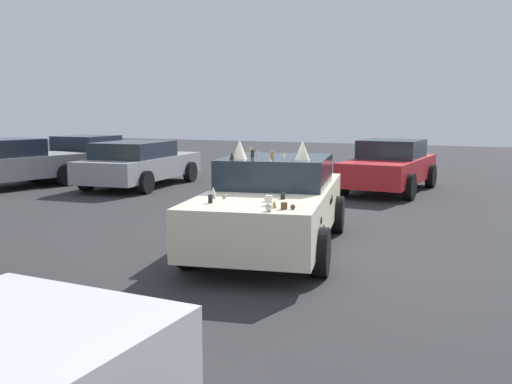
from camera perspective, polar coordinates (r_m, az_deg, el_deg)
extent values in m
plane|color=#2D2D30|center=(9.26, 1.69, -5.63)|extent=(60.00, 60.00, 0.00)
cube|color=beige|center=(9.13, 1.71, -1.75)|extent=(4.91, 2.74, 0.70)
cube|color=#1E2833|center=(9.36, 2.09, 2.12)|extent=(2.21, 2.03, 0.47)
cylinder|color=black|center=(7.67, 6.50, -6.01)|extent=(0.70, 0.36, 0.67)
cylinder|color=black|center=(8.07, -6.74, -5.31)|extent=(0.70, 0.36, 0.67)
cylinder|color=black|center=(10.47, 8.18, -2.23)|extent=(0.70, 0.36, 0.67)
cylinder|color=black|center=(10.76, -1.70, -1.87)|extent=(0.70, 0.36, 0.67)
ellipsoid|color=black|center=(7.79, 6.58, -2.84)|extent=(0.15, 0.05, 0.11)
ellipsoid|color=black|center=(8.16, 6.82, -3.65)|extent=(0.13, 0.05, 0.12)
ellipsoid|color=black|center=(9.02, -4.35, -0.95)|extent=(0.14, 0.05, 0.13)
ellipsoid|color=black|center=(9.13, 7.50, -0.99)|extent=(0.11, 0.04, 0.10)
ellipsoid|color=black|center=(7.58, -7.82, -4.26)|extent=(0.14, 0.05, 0.16)
ellipsoid|color=black|center=(9.66, -3.22, -1.44)|extent=(0.11, 0.04, 0.14)
ellipsoid|color=black|center=(8.85, -4.77, -3.23)|extent=(0.16, 0.05, 0.12)
ellipsoid|color=black|center=(9.38, 7.64, -0.69)|extent=(0.16, 0.05, 0.15)
ellipsoid|color=black|center=(9.95, -2.76, -1.35)|extent=(0.13, 0.05, 0.14)
ellipsoid|color=black|center=(10.67, -1.65, 0.58)|extent=(0.13, 0.05, 0.14)
sphere|color=silver|center=(7.67, 1.13, -0.62)|extent=(0.09, 0.09, 0.09)
cylinder|color=black|center=(7.88, 2.72, -0.40)|extent=(0.07, 0.07, 0.09)
sphere|color=gray|center=(7.94, -3.21, -0.45)|extent=(0.06, 0.06, 0.06)
sphere|color=#51381E|center=(7.08, 3.74, -1.50)|extent=(0.06, 0.06, 0.06)
sphere|color=silver|center=(6.92, 1.34, -1.55)|extent=(0.10, 0.10, 0.10)
cone|color=silver|center=(8.18, -4.32, 0.07)|extent=(0.12, 0.12, 0.14)
cone|color=gray|center=(7.95, -4.29, -0.40)|extent=(0.09, 0.09, 0.07)
cylinder|color=black|center=(7.56, -4.61, -0.70)|extent=(0.08, 0.08, 0.11)
cylinder|color=silver|center=(7.37, 1.37, -0.84)|extent=(0.10, 0.10, 0.13)
cone|color=#A87A38|center=(7.15, 1.84, -1.21)|extent=(0.08, 0.08, 0.11)
cylinder|color=#51381E|center=(7.08, 2.84, -1.39)|extent=(0.12, 0.12, 0.09)
cylinder|color=tan|center=(10.02, -0.53, 4.21)|extent=(0.06, 0.06, 0.12)
cone|color=black|center=(8.89, -2.44, 3.70)|extent=(0.09, 0.09, 0.12)
cone|color=silver|center=(9.06, -1.95, 3.71)|extent=(0.07, 0.07, 0.09)
cone|color=gray|center=(8.57, 1.36, 3.35)|extent=(0.10, 0.10, 0.06)
cylinder|color=black|center=(9.37, -0.35, 3.93)|extent=(0.08, 0.08, 0.11)
cylinder|color=#A87A38|center=(9.16, 1.64, 3.80)|extent=(0.08, 0.08, 0.11)
cone|color=tan|center=(9.51, 2.84, 3.80)|extent=(0.05, 0.05, 0.05)
cone|color=gray|center=(9.90, 0.14, 4.11)|extent=(0.08, 0.08, 0.10)
cone|color=beige|center=(8.73, 4.69, 4.21)|extent=(0.23, 0.23, 0.30)
cone|color=beige|center=(8.92, -1.67, 4.31)|extent=(0.23, 0.23, 0.30)
cube|color=red|center=(16.06, 13.27, 2.19)|extent=(4.42, 1.93, 0.63)
cube|color=#1E2833|center=(16.20, 13.50, 4.24)|extent=(1.85, 1.65, 0.50)
cylinder|color=black|center=(14.59, 15.19, 0.50)|extent=(0.69, 0.26, 0.67)
cylinder|color=black|center=(15.06, 8.74, 0.92)|extent=(0.69, 0.26, 0.67)
cylinder|color=black|center=(17.21, 17.17, 1.54)|extent=(0.69, 0.26, 0.67)
cylinder|color=black|center=(17.61, 11.62, 1.88)|extent=(0.69, 0.26, 0.67)
cube|color=gray|center=(17.09, -11.46, 2.49)|extent=(4.68, 2.29, 0.61)
cube|color=#1E2833|center=(16.72, -12.16, 4.19)|extent=(2.38, 1.89, 0.45)
cylinder|color=black|center=(18.79, -11.76, 2.19)|extent=(0.65, 0.29, 0.63)
cylinder|color=black|center=(17.93, -6.64, 2.03)|extent=(0.65, 0.29, 0.63)
cylinder|color=black|center=(16.44, -16.67, 1.19)|extent=(0.65, 0.29, 0.63)
cylinder|color=black|center=(15.46, -11.04, 0.96)|extent=(0.65, 0.29, 0.63)
cube|color=gray|center=(17.78, -23.50, 2.31)|extent=(4.38, 2.59, 0.64)
cube|color=#1E2833|center=(17.61, -24.36, 4.06)|extent=(2.32, 2.00, 0.49)
cylinder|color=black|center=(19.20, -21.46, 1.99)|extent=(0.71, 0.36, 0.68)
cylinder|color=black|center=(17.71, -18.46, 1.67)|extent=(0.71, 0.36, 0.68)
cube|color=black|center=(20.12, -17.10, 3.22)|extent=(4.33, 1.90, 0.64)
cube|color=#1E2833|center=(20.31, -16.65, 4.82)|extent=(1.82, 1.69, 0.45)
cylinder|color=black|center=(18.55, -17.55, 1.97)|extent=(0.68, 0.24, 0.67)
cylinder|color=black|center=(19.79, -21.58, 2.14)|extent=(0.68, 0.24, 0.67)
cylinder|color=black|center=(20.62, -12.74, 2.73)|extent=(0.68, 0.24, 0.67)
cylinder|color=black|center=(21.75, -16.66, 2.86)|extent=(0.68, 0.24, 0.67)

